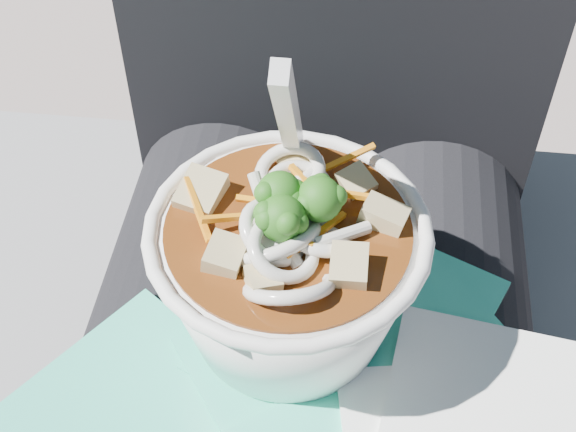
# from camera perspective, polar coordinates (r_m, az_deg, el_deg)

# --- Properties ---
(lap) EXTENTS (0.34, 0.48, 0.16)m
(lap) POSITION_cam_1_polar(r_m,az_deg,el_deg) (0.60, 0.82, -14.67)
(lap) COLOR black
(lap) RESTS_ON stone_ledge
(person_body) EXTENTS (0.34, 0.94, 1.02)m
(person_body) POSITION_cam_1_polar(r_m,az_deg,el_deg) (0.63, 1.78, -6.40)
(person_body) COLOR black
(person_body) RESTS_ON ground
(plastic_bag) EXTENTS (0.40, 0.35, 0.01)m
(plastic_bag) POSITION_cam_1_polar(r_m,az_deg,el_deg) (0.51, 1.63, -12.20)
(plastic_bag) COLOR #2FC4A0
(plastic_bag) RESTS_ON lap
(udon_bowl) EXTENTS (0.18, 0.18, 0.21)m
(udon_bowl) POSITION_cam_1_polar(r_m,az_deg,el_deg) (0.49, -0.00, -3.50)
(udon_bowl) COLOR white
(udon_bowl) RESTS_ON plastic_bag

